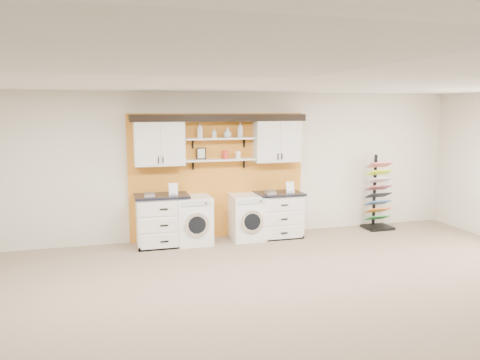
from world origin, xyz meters
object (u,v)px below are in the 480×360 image
object	(u,v)px
base_cabinet_right	(279,214)
dryer	(247,217)
base_cabinet_left	(162,220)
washer	(194,220)
sample_rack	(378,205)

from	to	relation	value
base_cabinet_right	dryer	xyz separation A→B (m)	(-0.65, -0.00, -0.01)
base_cabinet_left	washer	xyz separation A→B (m)	(0.58, -0.00, -0.03)
sample_rack	base_cabinet_left	bearing A→B (deg)	179.86
dryer	sample_rack	size ratio (longest dim) A/B	0.56
base_cabinet_left	dryer	world-z (taller)	base_cabinet_left
base_cabinet_right	sample_rack	size ratio (longest dim) A/B	0.58
base_cabinet_left	base_cabinet_right	size ratio (longest dim) A/B	1.08
base_cabinet_left	dryer	bearing A→B (deg)	-0.12
base_cabinet_right	washer	bearing A→B (deg)	-179.88
sample_rack	dryer	bearing A→B (deg)	-179.84
base_cabinet_left	base_cabinet_right	bearing A→B (deg)	0.00
base_cabinet_left	base_cabinet_right	world-z (taller)	base_cabinet_left
dryer	base_cabinet_left	bearing A→B (deg)	179.88
base_cabinet_right	washer	world-z (taller)	washer
dryer	sample_rack	world-z (taller)	sample_rack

